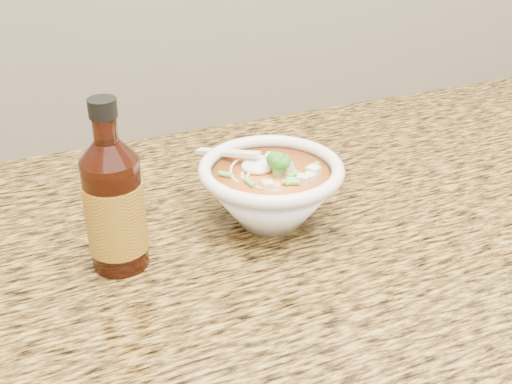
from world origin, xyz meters
name	(u,v)px	position (x,y,z in m)	size (l,w,h in m)	color
counter_slab	(324,220)	(0.00, 1.68, 0.88)	(4.00, 0.68, 0.04)	olive
soup_bowl	(271,192)	(-0.08, 1.67, 0.94)	(0.18, 0.19, 0.10)	white
hot_sauce_bottle	(115,206)	(-0.27, 1.66, 0.97)	(0.08, 0.08, 0.20)	#3A1107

